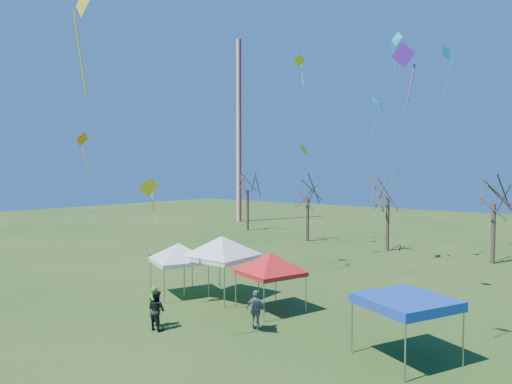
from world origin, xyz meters
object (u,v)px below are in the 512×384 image
(tree_2, at_px, (388,179))
(tree_3, at_px, (494,182))
(tree_0, at_px, (248,175))
(tent_white_west, at_px, (179,247))
(tent_white_mid, at_px, (222,240))
(person_grey, at_px, (256,310))
(radio_mast, at_px, (239,131))
(tree_1, at_px, (308,183))
(person_dark, at_px, (156,310))
(tent_red, at_px, (270,257))
(tent_blue, at_px, (406,302))
(person_green, at_px, (155,306))

(tree_2, bearing_deg, tree_3, -2.27)
(tree_0, distance_m, tent_white_west, 28.68)
(tree_3, xyz_separation_m, tent_white_west, (-11.62, -20.65, -3.38))
(tree_0, relative_size, tent_white_west, 2.40)
(tent_white_west, distance_m, tent_white_mid, 2.50)
(tree_2, xyz_separation_m, tent_white_west, (-3.22, -20.98, -3.59))
(tree_3, bearing_deg, tree_2, 177.73)
(person_grey, bearing_deg, radio_mast, -54.83)
(tree_1, bearing_deg, tree_0, 164.82)
(tree_3, bearing_deg, radio_mast, 163.69)
(radio_mast, xyz_separation_m, tent_white_west, (22.41, -30.61, -9.80))
(tent_white_west, xyz_separation_m, person_dark, (3.57, -4.43, -1.83))
(tree_0, bearing_deg, person_grey, -49.17)
(tent_red, height_order, person_grey, tent_red)
(tent_white_west, xyz_separation_m, tent_white_mid, (2.15, 1.20, 0.42))
(tree_1, height_order, tent_white_west, tree_1)
(tent_white_west, relative_size, person_dark, 2.04)
(tent_blue, height_order, person_grey, tent_blue)
(tent_white_west, bearing_deg, person_grey, -13.75)
(tree_0, distance_m, tent_blue, 37.87)
(person_green, distance_m, person_dark, 0.42)
(tree_2, xyz_separation_m, tent_white_mid, (-1.08, -19.78, -3.17))
(tent_white_mid, bearing_deg, tree_1, 110.06)
(radio_mast, relative_size, tent_red, 6.94)
(radio_mast, distance_m, tree_1, 20.72)
(tent_red, bearing_deg, tree_0, 132.26)
(person_grey, distance_m, person_green, 4.51)
(tent_white_mid, bearing_deg, radio_mast, 129.87)
(person_dark, bearing_deg, tree_0, -60.80)
(tent_red, relative_size, tent_blue, 0.93)
(tent_red, distance_m, person_dark, 6.02)
(radio_mast, bearing_deg, person_green, -53.67)
(tent_white_west, xyz_separation_m, person_grey, (6.94, -1.70, -1.83))
(tree_1, xyz_separation_m, tent_red, (10.92, -20.37, -3.11))
(tree_2, bearing_deg, person_grey, -80.70)
(tree_2, relative_size, tent_white_west, 2.33)
(person_grey, distance_m, person_dark, 4.34)
(tent_blue, bearing_deg, tent_white_mid, 170.31)
(tree_1, distance_m, tent_white_mid, 21.52)
(tent_red, bearing_deg, tent_white_mid, 174.92)
(radio_mast, bearing_deg, tent_blue, -41.35)
(tent_red, distance_m, person_grey, 3.37)
(tree_0, bearing_deg, tent_blue, -40.98)
(radio_mast, xyz_separation_m, tent_blue, (35.55, -31.28, -10.38))
(tree_2, bearing_deg, tent_blue, -65.40)
(tree_1, height_order, person_grey, tree_1)
(tree_1, bearing_deg, tent_white_mid, -69.94)
(person_grey, bearing_deg, tree_1, -69.26)
(person_grey, bearing_deg, tent_blue, -177.75)
(tree_3, bearing_deg, tent_white_west, -119.37)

